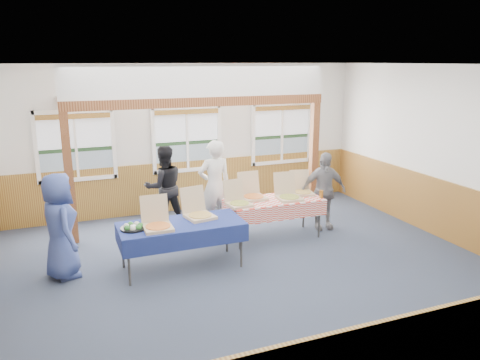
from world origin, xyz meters
name	(u,v)px	position (x,y,z in m)	size (l,w,h in m)	color
floor	(247,271)	(0.00, 0.00, 0.00)	(8.00, 8.00, 0.00)	#293443
ceiling	(248,65)	(0.00, 0.00, 3.20)	(8.00, 8.00, 0.00)	white
wall_back	(187,139)	(0.00, 3.50, 1.60)	(8.00, 8.00, 0.00)	silver
wall_front	(407,265)	(0.00, -3.50, 1.60)	(8.00, 8.00, 0.00)	silver
wall_right	(451,154)	(4.00, 0.00, 1.60)	(8.00, 8.00, 0.00)	silver
wainscot_back	(188,185)	(0.00, 3.48, 0.55)	(7.98, 0.05, 1.10)	brown
wainscot_right	(444,210)	(3.98, 0.00, 0.55)	(0.05, 6.98, 1.10)	brown
window_left	(75,142)	(-2.30, 3.46, 1.68)	(1.56, 0.10, 1.46)	white
window_mid	(187,135)	(0.00, 3.46, 1.68)	(1.56, 0.10, 1.46)	white
window_right	(282,130)	(2.30, 3.46, 1.68)	(1.56, 0.10, 1.46)	white
post_left	(69,179)	(-2.50, 2.30, 1.20)	(0.15, 0.15, 2.40)	#552A13
post_right	(314,158)	(2.50, 2.30, 1.20)	(0.15, 0.15, 2.40)	#552A13
cross_beam	(202,102)	(0.00, 2.30, 2.49)	(5.15, 0.18, 0.18)	#552A13
table_left	(181,226)	(-0.92, 0.51, 0.70)	(2.14, 1.68, 0.76)	#343434
table_right	(274,202)	(1.02, 1.15, 0.70)	(1.84, 0.91, 0.76)	#343434
pizza_box_a	(157,224)	(-1.32, 0.40, 0.83)	(0.44, 0.53, 0.47)	tan
pizza_box_b	(199,213)	(-0.58, 0.67, 0.83)	(0.52, 0.59, 0.47)	tan
pizza_box_c	(238,202)	(0.26, 1.06, 0.82)	(0.44, 0.52, 0.43)	tan
pizza_box_d	(253,195)	(0.67, 1.35, 0.83)	(0.43, 0.52, 0.47)	tan
pizza_box_e	(288,195)	(1.27, 1.08, 0.83)	(0.47, 0.55, 0.46)	tan
pizza_box_f	(302,190)	(1.68, 1.29, 0.82)	(0.48, 0.55, 0.43)	tan
veggie_tray	(133,227)	(-1.67, 0.51, 0.79)	(0.39, 0.39, 0.09)	black
drink_glass	(321,194)	(1.87, 0.90, 0.83)	(0.07, 0.07, 0.15)	#A05E1A
woman_white	(215,186)	(0.12, 1.95, 0.90)	(0.66, 0.43, 1.80)	silver
woman_black	(164,187)	(-0.74, 2.54, 0.82)	(0.80, 0.62, 1.65)	black
man_blue	(60,226)	(-2.71, 0.87, 0.82)	(0.80, 0.52, 1.65)	#364789
person_grey	(323,191)	(2.15, 1.28, 0.77)	(0.90, 0.38, 1.54)	gray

